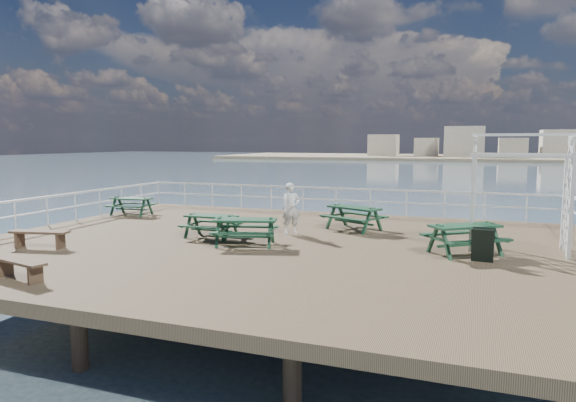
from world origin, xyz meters
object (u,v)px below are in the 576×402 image
at_px(person, 291,208).
at_px(picnic_table_b, 354,213).
at_px(picnic_table_c, 465,233).
at_px(flat_bench_far, 20,265).
at_px(picnic_table_a, 131,202).
at_px(trellis_arbor, 519,199).
at_px(picnic_table_e, 245,226).
at_px(flat_bench_near, 40,235).
at_px(picnic_table_d, 211,221).

bearing_deg(person, picnic_table_b, 4.44).
height_order(picnic_table_c, flat_bench_far, picnic_table_c).
height_order(picnic_table_a, flat_bench_far, picnic_table_a).
bearing_deg(flat_bench_far, picnic_table_b, 70.64).
bearing_deg(trellis_arbor, picnic_table_c, -142.80).
bearing_deg(picnic_table_e, picnic_table_c, -6.66).
bearing_deg(flat_bench_near, flat_bench_far, -61.94).
height_order(picnic_table_d, person, person).
bearing_deg(picnic_table_c, flat_bench_far, 177.01).
xyz_separation_m(picnic_table_d, trellis_arbor, (8.96, 1.21, 0.93)).
xyz_separation_m(picnic_table_b, picnic_table_e, (-2.39, -3.69, -0.01)).
bearing_deg(picnic_table_c, trellis_arbor, -0.49).
xyz_separation_m(picnic_table_a, picnic_table_d, (5.54, -3.29, 0.00)).
xyz_separation_m(picnic_table_d, picnic_table_e, (1.53, -0.74, 0.05)).
distance_m(picnic_table_b, flat_bench_far, 10.40).
distance_m(picnic_table_a, flat_bench_near, 6.63).
distance_m(picnic_table_b, trellis_arbor, 5.40).
height_order(picnic_table_b, person, person).
relative_size(trellis_arbor, person, 1.94).
xyz_separation_m(picnic_table_d, flat_bench_far, (-1.52, -5.91, -0.18)).
bearing_deg(flat_bench_far, picnic_table_d, 87.78).
height_order(picnic_table_a, picnic_table_d, picnic_table_d).
relative_size(picnic_table_a, person, 1.03).
bearing_deg(picnic_table_b, picnic_table_d, -118.00).
relative_size(picnic_table_b, picnic_table_d, 1.38).
bearing_deg(picnic_table_a, flat_bench_near, -79.29).
distance_m(picnic_table_a, picnic_table_b, 9.47).
height_order(picnic_table_b, flat_bench_far, picnic_table_b).
distance_m(picnic_table_a, picnic_table_e, 8.14).
distance_m(picnic_table_e, flat_bench_near, 5.88).
xyz_separation_m(picnic_table_c, picnic_table_d, (-7.60, -0.21, -0.07)).
bearing_deg(flat_bench_near, trellis_arbor, 6.96).
bearing_deg(picnic_table_d, picnic_table_c, 0.87).
relative_size(picnic_table_d, person, 0.99).
relative_size(picnic_table_b, person, 1.37).
bearing_deg(picnic_table_b, person, -115.41).
xyz_separation_m(picnic_table_a, flat_bench_near, (1.70, -6.41, -0.14)).
bearing_deg(flat_bench_far, picnic_table_e, 71.66).
xyz_separation_m(picnic_table_c, flat_bench_far, (-9.12, -6.12, -0.25)).
distance_m(picnic_table_d, picnic_table_e, 1.70).
relative_size(picnic_table_b, picnic_table_e, 1.08).
bearing_deg(picnic_table_e, flat_bench_near, -171.67).
bearing_deg(flat_bench_near, person, 25.84).
bearing_deg(picnic_table_d, picnic_table_b, 36.25).
height_order(picnic_table_c, picnic_table_d, picnic_table_c).
relative_size(picnic_table_d, flat_bench_far, 1.05).
distance_m(picnic_table_d, flat_bench_near, 4.95).
bearing_deg(picnic_table_b, trellis_arbor, 5.97).
height_order(picnic_table_b, flat_bench_near, picnic_table_b).
height_order(picnic_table_a, picnic_table_c, picnic_table_c).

